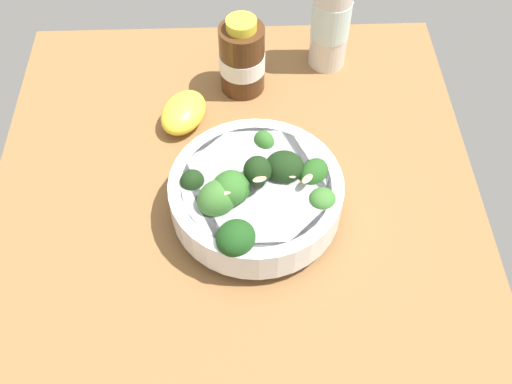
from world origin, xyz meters
The scene contains 5 objects.
ground_plane centered at (0.00, 0.00, -1.95)cm, with size 58.40×58.40×3.90cm, color brown.
bowl_of_broccoli centered at (2.17, -5.18, 3.97)cm, with size 19.37×20.06×9.53cm.
lemon_wedge centered at (-6.47, 9.81, 1.83)cm, with size 7.59×5.26×3.66cm, color yellow.
bottle_tall centered at (1.26, 16.38, 4.98)cm, with size 6.07×6.07×10.99cm.
bottle_short centered at (13.23, 20.95, 8.17)cm, with size 5.21×5.21×17.55cm.
Camera 1 is at (0.90, -45.85, 58.51)cm, focal length 42.95 mm.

